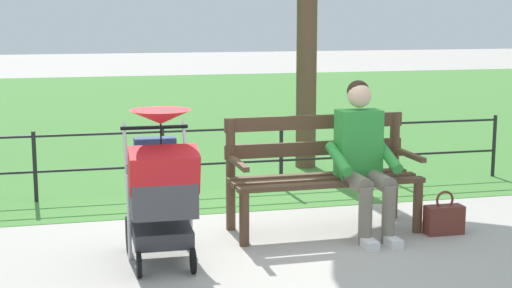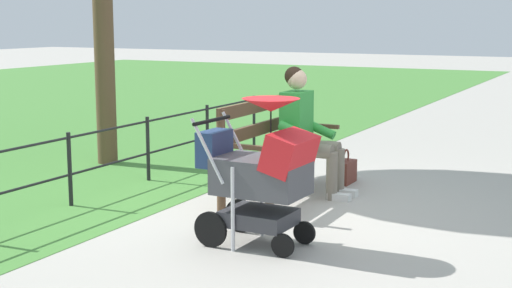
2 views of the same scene
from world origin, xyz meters
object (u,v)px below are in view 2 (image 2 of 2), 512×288
object	(u,v)px
park_bench	(273,145)
person_on_bench	(306,127)
stroller	(262,170)
handbag	(346,171)

from	to	relation	value
park_bench	person_on_bench	size ratio (longest dim) A/B	1.26
park_bench	stroller	size ratio (longest dim) A/B	1.40
park_bench	handbag	distance (m)	1.11
stroller	park_bench	bearing A→B (deg)	-157.22
park_bench	person_on_bench	distance (m)	0.39
person_on_bench	handbag	bearing A→B (deg)	165.18
park_bench	stroller	xyz separation A→B (m)	(1.43, 0.60, 0.07)
person_on_bench	stroller	distance (m)	1.76
park_bench	person_on_bench	bearing A→B (deg)	142.15
person_on_bench	handbag	size ratio (longest dim) A/B	3.45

